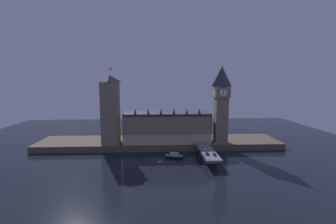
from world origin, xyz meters
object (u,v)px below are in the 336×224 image
Objects in this scene: victoria_tower at (110,110)px; pedestrian_near_rail at (205,155)px; car_southbound_lead at (214,154)px; street_lamp_near at (205,152)px; clock_tower at (221,102)px; street_lamp_mid at (215,146)px; pedestrian_far_rail at (199,146)px; car_northbound_lead at (204,149)px; car_northbound_trail at (207,154)px; street_lamp_far at (198,141)px; boat_upstream at (174,156)px.

pedestrian_near_rail is at bearing -32.15° from victoria_tower.
street_lamp_near is at bearing -157.12° from car_southbound_lead.
clock_tower is at bearing -1.19° from victoria_tower.
victoria_tower is 93.94m from street_lamp_mid.
street_lamp_mid reaches higher than pedestrian_far_rail.
car_northbound_lead is 13.71m from car_northbound_trail.
street_lamp_near is at bearing -116.53° from clock_tower.
street_lamp_near is at bearing -120.64° from car_northbound_trail.
victoria_tower is at bearing 165.44° from street_lamp_far.
boat_upstream is (-20.00, 20.67, -9.49)m from street_lamp_near.
pedestrian_far_rail is 0.26× the size of street_lamp_near.
car_northbound_lead is at bearing 90.00° from car_northbound_trail.
clock_tower reaches higher than pedestrian_near_rail.
pedestrian_near_rail reaches higher than boat_upstream.
victoria_tower is at bearing 158.49° from car_northbound_lead.
pedestrian_far_rail is (-2.39, 6.71, 0.15)m from car_northbound_lead.
street_lamp_mid is (7.56, 10.02, 3.12)m from car_northbound_trail.
pedestrian_near_rail is at bearing -127.93° from street_lamp_mid.
boat_upstream is (-20.00, -8.77, -9.66)m from street_lamp_far.
street_lamp_near reaches higher than car_southbound_lead.
pedestrian_far_rail is at bearing 12.31° from boat_upstream.
victoria_tower is at bearing 152.56° from boat_upstream.
street_lamp_far is at bearing 96.43° from car_northbound_trail.
pedestrian_far_rail is 25.31m from street_lamp_near.
street_lamp_mid is at bearing -26.07° from car_northbound_lead.
boat_upstream is at bearing 134.06° from street_lamp_near.
street_lamp_far is (-0.40, 4.32, 3.21)m from pedestrian_far_rail.
street_lamp_far is (-7.56, 26.25, 3.31)m from car_southbound_lead.
boat_upstream is at bearing -167.69° from pedestrian_far_rail.
car_northbound_trail is at bearing -29.82° from victoria_tower.
car_northbound_trail is at bearing -83.57° from street_lamp_far.
street_lamp_far is (-0.40, 27.48, 3.13)m from pedestrian_near_rail.
pedestrian_far_rail reaches higher than car_northbound_lead.
street_lamp_near is at bearing -90.91° from pedestrian_far_rail.
car_southbound_lead is at bearing 22.88° from street_lamp_near.
street_lamp_mid is at bearing 52.07° from pedestrian_near_rail.
street_lamp_mid reaches higher than car_northbound_trail.
victoria_tower reaches higher than street_lamp_near.
street_lamp_mid is 0.39× the size of boat_upstream.
clock_tower is 57.69m from car_northbound_trail.
car_northbound_trail reaches higher than boat_upstream.
pedestrian_near_rail is at bearing -98.25° from car_northbound_lead.
pedestrian_near_rail is at bearing -131.00° from car_northbound_trail.
victoria_tower reaches higher than street_lamp_mid.
pedestrian_far_rail is 21.86m from boat_upstream.
boat_upstream is at bearing 168.91° from street_lamp_mid.
victoria_tower is at bearing 146.63° from street_lamp_near.
pedestrian_near_rail is at bearing -89.17° from street_lamp_far.
street_lamp_mid is 0.95× the size of street_lamp_far.
car_northbound_trail is at bearing -83.34° from pedestrian_far_rail.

